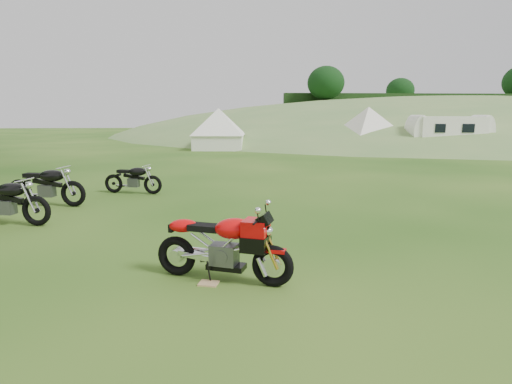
{
  "coord_description": "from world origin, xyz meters",
  "views": [
    {
      "loc": [
        -0.45,
        -6.31,
        2.2
      ],
      "look_at": [
        0.05,
        0.4,
        0.96
      ],
      "focal_mm": 30.0,
      "sensor_mm": 36.0,
      "label": 1
    }
  ],
  "objects_px": {
    "sport_motorcycle": "(223,241)",
    "vintage_moto_d": "(133,178)",
    "plywood_board": "(209,283)",
    "tent_left": "(219,128)",
    "vintage_moto_c": "(46,185)",
    "tent_right": "(368,128)",
    "caravan": "(448,134)",
    "vintage_moto_a": "(4,200)"
  },
  "relations": [
    {
      "from": "sport_motorcycle",
      "to": "plywood_board",
      "type": "height_order",
      "value": "sport_motorcycle"
    },
    {
      "from": "vintage_moto_a",
      "to": "vintage_moto_d",
      "type": "bearing_deg",
      "value": 73.01
    },
    {
      "from": "vintage_moto_c",
      "to": "tent_left",
      "type": "height_order",
      "value": "tent_left"
    },
    {
      "from": "vintage_moto_a",
      "to": "tent_left",
      "type": "distance_m",
      "value": 18.36
    },
    {
      "from": "sport_motorcycle",
      "to": "vintage_moto_d",
      "type": "distance_m",
      "value": 6.94
    },
    {
      "from": "vintage_moto_c",
      "to": "tent_left",
      "type": "xyz_separation_m",
      "value": [
        3.96,
        16.12,
        0.76
      ]
    },
    {
      "from": "tent_right",
      "to": "tent_left",
      "type": "bearing_deg",
      "value": 158.12
    },
    {
      "from": "vintage_moto_c",
      "to": "vintage_moto_d",
      "type": "distance_m",
      "value": 2.28
    },
    {
      "from": "plywood_board",
      "to": "tent_left",
      "type": "xyz_separation_m",
      "value": [
        -0.09,
        21.23,
        1.26
      ]
    },
    {
      "from": "vintage_moto_a",
      "to": "caravan",
      "type": "xyz_separation_m",
      "value": [
        16.87,
        14.56,
        0.53
      ]
    },
    {
      "from": "sport_motorcycle",
      "to": "vintage_moto_d",
      "type": "xyz_separation_m",
      "value": [
        -2.5,
        6.47,
        -0.12
      ]
    },
    {
      "from": "vintage_moto_d",
      "to": "tent_left",
      "type": "relative_size",
      "value": 0.55
    },
    {
      "from": "caravan",
      "to": "tent_left",
      "type": "bearing_deg",
      "value": 170.45
    },
    {
      "from": "sport_motorcycle",
      "to": "vintage_moto_a",
      "type": "xyz_separation_m",
      "value": [
        -4.34,
        3.22,
        -0.05
      ]
    },
    {
      "from": "tent_left",
      "to": "tent_right",
      "type": "distance_m",
      "value": 9.07
    },
    {
      "from": "sport_motorcycle",
      "to": "tent_left",
      "type": "height_order",
      "value": "tent_left"
    },
    {
      "from": "sport_motorcycle",
      "to": "tent_left",
      "type": "bearing_deg",
      "value": 111.86
    },
    {
      "from": "sport_motorcycle",
      "to": "tent_right",
      "type": "distance_m",
      "value": 21.98
    },
    {
      "from": "plywood_board",
      "to": "caravan",
      "type": "bearing_deg",
      "value": 54.59
    },
    {
      "from": "caravan",
      "to": "vintage_moto_c",
      "type": "bearing_deg",
      "value": -137.66
    },
    {
      "from": "tent_left",
      "to": "tent_right",
      "type": "bearing_deg",
      "value": -0.5
    },
    {
      "from": "vintage_moto_d",
      "to": "tent_left",
      "type": "bearing_deg",
      "value": 96.2
    },
    {
      "from": "vintage_moto_c",
      "to": "vintage_moto_d",
      "type": "height_order",
      "value": "vintage_moto_c"
    },
    {
      "from": "vintage_moto_a",
      "to": "vintage_moto_d",
      "type": "height_order",
      "value": "vintage_moto_a"
    },
    {
      "from": "plywood_board",
      "to": "caravan",
      "type": "xyz_separation_m",
      "value": [
        12.73,
        17.9,
        1.02
      ]
    },
    {
      "from": "vintage_moto_a",
      "to": "vintage_moto_d",
      "type": "relative_size",
      "value": 1.16
    },
    {
      "from": "sport_motorcycle",
      "to": "vintage_moto_c",
      "type": "height_order",
      "value": "sport_motorcycle"
    },
    {
      "from": "sport_motorcycle",
      "to": "vintage_moto_a",
      "type": "bearing_deg",
      "value": 164.47
    },
    {
      "from": "vintage_moto_c",
      "to": "vintage_moto_d",
      "type": "xyz_separation_m",
      "value": [
        1.74,
        1.48,
        -0.08
      ]
    },
    {
      "from": "vintage_moto_a",
      "to": "vintage_moto_c",
      "type": "bearing_deg",
      "value": 99.44
    },
    {
      "from": "vintage_moto_a",
      "to": "tent_left",
      "type": "relative_size",
      "value": 0.64
    },
    {
      "from": "vintage_moto_d",
      "to": "tent_left",
      "type": "height_order",
      "value": "tent_left"
    },
    {
      "from": "vintage_moto_c",
      "to": "tent_right",
      "type": "bearing_deg",
      "value": 62.08
    },
    {
      "from": "vintage_moto_d",
      "to": "vintage_moto_c",
      "type": "bearing_deg",
      "value": -124.9
    },
    {
      "from": "tent_right",
      "to": "caravan",
      "type": "distance_m",
      "value": 4.49
    },
    {
      "from": "plywood_board",
      "to": "vintage_moto_c",
      "type": "xyz_separation_m",
      "value": [
        -4.05,
        5.11,
        0.5
      ]
    },
    {
      "from": "plywood_board",
      "to": "tent_left",
      "type": "bearing_deg",
      "value": 90.25
    },
    {
      "from": "vintage_moto_d",
      "to": "tent_right",
      "type": "relative_size",
      "value": 0.54
    },
    {
      "from": "sport_motorcycle",
      "to": "vintage_moto_c",
      "type": "relative_size",
      "value": 0.94
    },
    {
      "from": "vintage_moto_d",
      "to": "caravan",
      "type": "height_order",
      "value": "caravan"
    },
    {
      "from": "vintage_moto_c",
      "to": "caravan",
      "type": "relative_size",
      "value": 0.44
    },
    {
      "from": "plywood_board",
      "to": "vintage_moto_c",
      "type": "distance_m",
      "value": 6.54
    }
  ]
}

